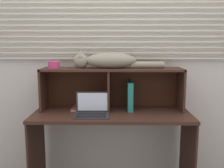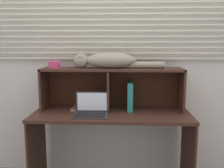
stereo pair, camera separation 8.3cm
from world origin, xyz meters
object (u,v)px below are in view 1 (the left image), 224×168
object	(u,v)px
cat	(108,61)
binder_upright	(130,96)
small_basket	(54,65)
book_stack	(81,107)
laptop	(92,111)

from	to	relation	value
cat	binder_upright	world-z (taller)	cat
cat	small_basket	distance (m)	0.53
binder_upright	book_stack	xyz separation A→B (m)	(-0.49, 0.00, -0.12)
binder_upright	book_stack	world-z (taller)	binder_upright
cat	binder_upright	distance (m)	0.41
laptop	binder_upright	size ratio (longest dim) A/B	1.12
laptop	cat	bearing A→B (deg)	56.08
small_basket	laptop	bearing A→B (deg)	-28.15
binder_upright	book_stack	bearing A→B (deg)	179.89
book_stack	small_basket	xyz separation A→B (m)	(-0.26, -0.00, 0.43)
book_stack	small_basket	bearing A→B (deg)	-179.79
binder_upright	small_basket	bearing A→B (deg)	180.00
small_basket	cat	bearing A→B (deg)	0.00
binder_upright	laptop	bearing A→B (deg)	-149.91
laptop	small_basket	bearing A→B (deg)	151.85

